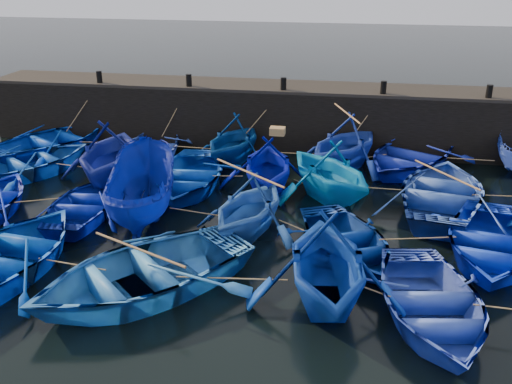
# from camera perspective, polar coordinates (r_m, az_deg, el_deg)

# --- Properties ---
(ground) EXTENTS (120.00, 120.00, 0.00)m
(ground) POSITION_cam_1_polar(r_m,az_deg,el_deg) (15.73, -2.06, -6.78)
(ground) COLOR black
(ground) RESTS_ON ground
(quay_wall) EXTENTS (26.00, 2.50, 2.50)m
(quay_wall) POSITION_cam_1_polar(r_m,az_deg,el_deg) (24.92, 2.97, 7.53)
(quay_wall) COLOR black
(quay_wall) RESTS_ON ground
(quay_top) EXTENTS (26.00, 2.50, 0.12)m
(quay_top) POSITION_cam_1_polar(r_m,az_deg,el_deg) (24.61, 3.03, 10.48)
(quay_top) COLOR black
(quay_top) RESTS_ON quay_wall
(bollard_0) EXTENTS (0.24, 0.24, 0.50)m
(bollard_0) POSITION_cam_1_polar(r_m,az_deg,el_deg) (25.92, -15.40, 11.04)
(bollard_0) COLOR black
(bollard_0) RESTS_ON quay_top
(bollard_1) EXTENTS (0.24, 0.24, 0.50)m
(bollard_1) POSITION_cam_1_polar(r_m,az_deg,el_deg) (24.50, -6.73, 11.04)
(bollard_1) COLOR black
(bollard_1) RESTS_ON quay_top
(bollard_2) EXTENTS (0.24, 0.24, 0.50)m
(bollard_2) POSITION_cam_1_polar(r_m,az_deg,el_deg) (23.68, 2.76, 10.77)
(bollard_2) COLOR black
(bollard_2) RESTS_ON quay_top
(bollard_3) EXTENTS (0.24, 0.24, 0.50)m
(bollard_3) POSITION_cam_1_polar(r_m,az_deg,el_deg) (23.51, 12.63, 10.18)
(bollard_3) COLOR black
(bollard_3) RESTS_ON quay_top
(bollard_4) EXTENTS (0.24, 0.24, 0.50)m
(bollard_4) POSITION_cam_1_polar(r_m,az_deg,el_deg) (24.03, 22.30, 9.31)
(bollard_4) COLOR black
(bollard_4) RESTS_ON quay_top
(boat_0) EXTENTS (6.00, 6.53, 1.11)m
(boat_0) POSITION_cam_1_polar(r_m,az_deg,el_deg) (25.42, -19.70, 4.90)
(boat_0) COLOR #002A98
(boat_0) RESTS_ON ground
(boat_1) EXTENTS (3.88, 4.93, 0.93)m
(boat_1) POSITION_cam_1_polar(r_m,az_deg,el_deg) (23.76, -10.31, 4.46)
(boat_1) COLOR #243F93
(boat_1) RESTS_ON ground
(boat_2) EXTENTS (4.13, 4.51, 2.01)m
(boat_2) POSITION_cam_1_polar(r_m,az_deg,el_deg) (22.59, -2.28, 5.31)
(boat_2) COLOR navy
(boat_2) RESTS_ON ground
(boat_3) EXTENTS (5.26, 5.47, 2.22)m
(boat_3) POSITION_cam_1_polar(r_m,az_deg,el_deg) (22.11, 8.88, 4.95)
(boat_3) COLOR #1835A5
(boat_3) RESTS_ON ground
(boat_4) EXTENTS (6.08, 6.71, 1.14)m
(boat_4) POSITION_cam_1_polar(r_m,az_deg,el_deg) (22.84, 15.15, 3.57)
(boat_4) COLOR #112096
(boat_4) RESTS_ON ground
(boat_6) EXTENTS (5.86, 6.26, 1.06)m
(boat_6) POSITION_cam_1_polar(r_m,az_deg,el_deg) (23.11, -21.85, 2.81)
(boat_6) COLOR #0C40A0
(boat_6) RESTS_ON ground
(boat_7) EXTENTS (4.68, 5.22, 2.44)m
(boat_7) POSITION_cam_1_polar(r_m,az_deg,el_deg) (21.07, -14.42, 3.93)
(boat_7) COLOR navy
(boat_7) RESTS_ON ground
(boat_8) EXTENTS (3.95, 5.28, 1.04)m
(boat_8) POSITION_cam_1_polar(r_m,az_deg,el_deg) (20.30, -6.83, 1.69)
(boat_8) COLOR #063AB5
(boat_8) RESTS_ON ground
(boat_9) EXTENTS (4.07, 4.54, 2.12)m
(boat_9) POSITION_cam_1_polar(r_m,az_deg,el_deg) (19.67, 1.24, 2.83)
(boat_9) COLOR #000B9D
(boat_9) RESTS_ON ground
(boat_10) EXTENTS (5.45, 5.55, 2.22)m
(boat_10) POSITION_cam_1_polar(r_m,az_deg,el_deg) (19.18, 7.41, 2.26)
(boat_10) COLOR #0471D1
(boat_10) RESTS_ON ground
(boat_11) EXTENTS (4.99, 6.26, 1.16)m
(boat_11) POSITION_cam_1_polar(r_m,az_deg,el_deg) (19.54, 18.24, 0.01)
(boat_11) COLOR #2446A4
(boat_11) RESTS_ON ground
(boat_14) EXTENTS (3.25, 4.33, 0.85)m
(boat_14) POSITION_cam_1_polar(r_m,az_deg,el_deg) (18.85, -16.72, -1.14)
(boat_14) COLOR #081C91
(boat_14) RESTS_ON ground
(boat_15) EXTENTS (3.20, 5.60, 2.04)m
(boat_15) POSITION_cam_1_polar(r_m,az_deg,el_deg) (17.78, -11.46, 0.02)
(boat_15) COLOR navy
(boat_15) RESTS_ON ground
(boat_16) EXTENTS (4.08, 4.44, 1.95)m
(boat_16) POSITION_cam_1_polar(r_m,az_deg,el_deg) (16.64, -0.70, -1.28)
(boat_16) COLOR blue
(boat_16) RESTS_ON ground
(boat_17) EXTENTS (4.64, 5.23, 0.90)m
(boat_17) POSITION_cam_1_polar(r_m,az_deg,el_deg) (15.95, 8.98, -4.79)
(boat_17) COLOR navy
(boat_17) RESTS_ON ground
(boat_18) EXTENTS (4.45, 5.57, 1.04)m
(boat_18) POSITION_cam_1_polar(r_m,az_deg,el_deg) (16.84, 22.37, -4.53)
(boat_18) COLOR #0927D0
(boat_18) RESTS_ON ground
(boat_21) EXTENTS (4.42, 5.76, 1.11)m
(boat_21) POSITION_cam_1_polar(r_m,az_deg,el_deg) (16.13, -23.66, -5.81)
(boat_21) COLOR #003193
(boat_21) RESTS_ON ground
(boat_22) EXTENTS (6.90, 6.97, 1.19)m
(boat_22) POSITION_cam_1_polar(r_m,az_deg,el_deg) (14.27, -11.48, -7.83)
(boat_22) COLOR blue
(boat_22) RESTS_ON ground
(boat_23) EXTENTS (4.39, 4.89, 2.30)m
(boat_23) POSITION_cam_1_polar(r_m,az_deg,el_deg) (13.40, 7.08, -6.89)
(boat_23) COLOR #073198
(boat_23) RESTS_ON ground
(boat_24) EXTENTS (4.13, 5.24, 0.98)m
(boat_24) POSITION_cam_1_polar(r_m,az_deg,el_deg) (13.62, 17.10, -10.54)
(boat_24) COLOR blue
(boat_24) RESTS_ON ground
(wooden_crate) EXTENTS (0.50, 0.39, 0.25)m
(wooden_crate) POSITION_cam_1_polar(r_m,az_deg,el_deg) (19.26, 2.16, 6.11)
(wooden_crate) COLOR olive
(wooden_crate) RESTS_ON boat_9
(mooring_ropes) EXTENTS (18.66, 11.69, 2.10)m
(mooring_ropes) POSITION_cam_1_polar(r_m,az_deg,el_deg) (19.77, 1.32, 2.34)
(mooring_ropes) COLOR tan
(mooring_ropes) RESTS_ON ground
(loose_oars) EXTENTS (10.16, 11.81, 1.12)m
(loose_oars) POSITION_cam_1_polar(r_m,az_deg,el_deg) (17.47, 5.34, 2.23)
(loose_oars) COLOR #99724C
(loose_oars) RESTS_ON ground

